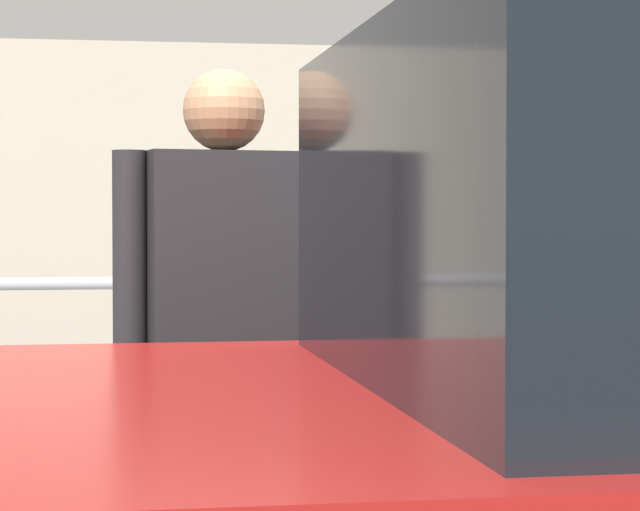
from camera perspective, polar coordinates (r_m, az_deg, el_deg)
The scene contains 4 objects.
parking_meter at distance 3.79m, azimuth 5.23°, elevation -2.54°, with size 0.16×0.17×1.39m.
pedestrian_at_meter at distance 3.66m, azimuth -4.13°, elevation -3.35°, with size 0.61×0.50×1.68m.
background_railing at distance 6.35m, azimuth 0.36°, elevation -3.30°, with size 24.06×0.06×0.99m.
backdrop_wall at distance 9.73m, azimuth -3.10°, elevation 1.14°, with size 32.00×0.50×2.64m, color #ADA38E.
Camera 1 is at (-1.08, -3.30, 1.42)m, focal length 74.74 mm.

